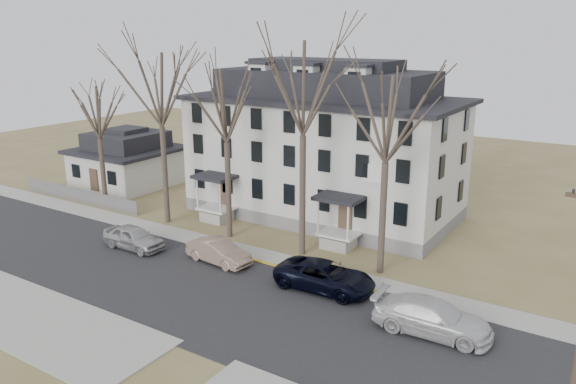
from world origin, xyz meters
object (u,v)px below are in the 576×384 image
Objects in this scene: tree_far_left at (159,85)px; car_tan at (219,252)px; tree_bungalow at (97,109)px; car_navy at (325,277)px; small_house at (128,161)px; tree_center at (303,82)px; bicycle_left at (208,214)px; car_silver at (134,238)px; tree_mid_right at (388,113)px; boarding_house at (324,147)px; tree_mid_left at (226,100)px; car_white at (432,318)px.

car_tan is at bearing -26.22° from tree_far_left.
tree_bungalow is 1.89× the size of car_navy.
tree_center reaches higher than small_house.
tree_center is 14.39m from bicycle_left.
small_house is at bearing 48.45° from car_silver.
tree_mid_right is (28.50, -6.20, 7.35)m from small_house.
tree_center is at bearing -87.85° from bicycle_left.
tree_center is 3.31× the size of car_tan.
tree_bungalow is at bearing -152.99° from boarding_house.
boarding_house is 1.63× the size of tree_mid_left.
boarding_house is at bearing 27.01° from tree_bungalow.
boarding_house is 3.65× the size of car_navy.
boarding_house is 4.60× the size of car_silver.
bicycle_left is (-5.96, 6.01, -0.24)m from car_tan.
tree_mid_right is 24.54m from tree_bungalow.
tree_bungalow is 12.85m from car_silver.
car_white is at bearing -103.95° from car_navy.
car_navy is (22.86, -3.91, -7.33)m from tree_bungalow.
tree_mid_left is 11.50m from tree_mid_right.
tree_mid_right is 2.87× the size of car_tan.
boarding_house is at bearing 27.68° from car_navy.
tree_mid_left is at bearing -110.20° from boarding_house.
tree_center is at bearing 42.67° from car_navy.
car_navy is (6.86, -12.07, -4.59)m from boarding_house.
car_white is (29.47, -5.32, -7.30)m from tree_bungalow.
boarding_house is 14.62m from car_navy.
tree_bungalow is 12.29m from bicycle_left.
bicycle_left is at bearing -17.84° from small_house.
small_house is 30.08m from tree_mid_right.
tree_far_left is at bearing -137.82° from boarding_house.
car_navy is at bearing -112.76° from tree_mid_right.
car_white reaches higher than car_silver.
tree_mid_right reaches higher than car_white.
tree_far_left is 13.43m from car_tan.
car_silver is (9.10, -5.31, -7.35)m from tree_bungalow.
car_white is at bearing -96.53° from bicycle_left.
boarding_house is at bearing 42.18° from tree_far_left.
tree_mid_left is at bearing 0.00° from tree_far_left.
boarding_house is 18.17m from tree_bungalow.
tree_center is at bearing 180.00° from tree_mid_right.
tree_mid_right is (8.50, -8.15, 4.22)m from boarding_house.
bicycle_left is at bearing 152.27° from tree_mid_left.
tree_bungalow is 30.82m from car_white.
tree_center reaches higher than bicycle_left.
boarding_house is at bearing -27.39° from car_silver.
tree_far_left is 10.32m from bicycle_left.
tree_bungalow is at bearing 180.00° from tree_mid_left.
tree_far_left reaches higher than bicycle_left.
tree_center is at bearing -69.80° from boarding_house.
bicycle_left is at bearing 66.90° from car_white.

